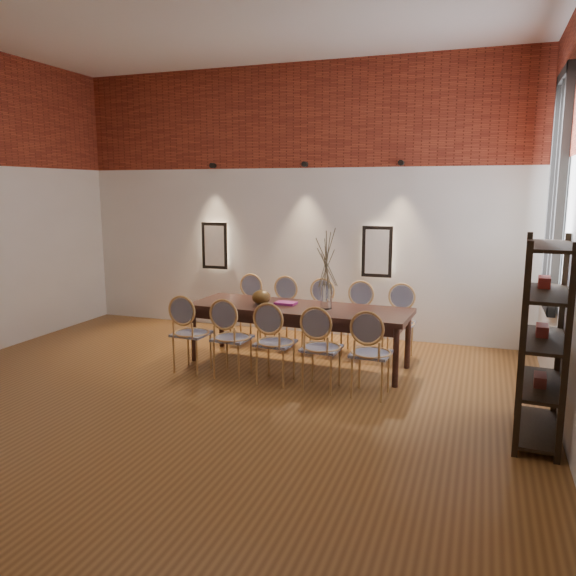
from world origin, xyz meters
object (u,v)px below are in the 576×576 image
(chair_far_c, at_px, (318,316))
(chair_far_e, at_px, (398,323))
(chair_near_d, at_px, (322,348))
(vase, at_px, (326,297))
(chair_near_b, at_px, (232,338))
(shelving_rack, at_px, (543,340))
(chair_far_b, at_px, (280,313))
(book, at_px, (286,303))
(bowl, at_px, (261,297))
(chair_far_d, at_px, (357,320))
(chair_near_a, at_px, (192,333))
(chair_far_a, at_px, (245,310))
(dining_table, at_px, (298,335))
(chair_near_e, at_px, (371,353))
(chair_near_c, at_px, (276,343))

(chair_far_c, distance_m, chair_far_e, 1.11)
(chair_near_d, xyz_separation_m, vase, (-0.15, 0.73, 0.43))
(chair_near_b, bearing_deg, chair_far_c, 69.10)
(chair_near_d, distance_m, shelving_rack, 2.27)
(chair_far_e, bearing_deg, chair_far_b, 0.00)
(book, bearing_deg, chair_far_c, 70.56)
(chair_near_d, distance_m, bowl, 1.30)
(chair_far_d, bearing_deg, chair_near_d, 90.00)
(shelving_rack, bearing_deg, vase, 154.47)
(bowl, distance_m, book, 0.32)
(chair_near_a, distance_m, vase, 1.69)
(chair_near_d, bearing_deg, chair_far_a, 138.89)
(dining_table, distance_m, chair_near_b, 0.92)
(chair_far_c, bearing_deg, bowl, 57.81)
(bowl, bearing_deg, chair_far_b, 91.91)
(chair_near_d, height_order, bowl, chair_near_d)
(chair_near_a, relative_size, chair_far_e, 1.00)
(chair_near_d, height_order, book, chair_near_d)
(chair_near_d, relative_size, chair_near_e, 1.00)
(chair_far_c, xyz_separation_m, chair_far_d, (0.55, -0.03, 0.00))
(chair_near_e, height_order, chair_far_d, same)
(chair_near_c, distance_m, book, 0.86)
(book, bearing_deg, shelving_rack, -25.68)
(chair_near_a, height_order, chair_far_e, same)
(chair_far_a, bearing_deg, chair_far_d, -180.00)
(chair_far_c, distance_m, shelving_rack, 3.35)
(vase, bearing_deg, chair_near_e, -47.16)
(chair_near_a, xyz_separation_m, shelving_rack, (3.81, -0.64, 0.43))
(chair_far_c, bearing_deg, chair_near_e, 127.38)
(vase, height_order, book, vase)
(chair_far_a, bearing_deg, bowl, 128.65)
(chair_far_e, height_order, bowl, chair_far_e)
(chair_far_c, bearing_deg, dining_table, 90.00)
(book, bearing_deg, chair_near_a, -142.23)
(chair_far_a, xyz_separation_m, book, (0.88, -0.71, 0.30))
(chair_near_b, bearing_deg, shelving_rack, -7.69)
(book, bearing_deg, chair_near_b, -117.42)
(chair_near_e, bearing_deg, chair_far_b, 138.89)
(chair_near_c, distance_m, chair_near_e, 1.11)
(dining_table, distance_m, book, 0.44)
(dining_table, distance_m, vase, 0.64)
(chair_near_b, height_order, book, chair_near_b)
(chair_far_c, bearing_deg, chair_near_c, 90.00)
(chair_far_d, xyz_separation_m, shelving_rack, (2.08, -2.00, 0.43))
(dining_table, bearing_deg, chair_far_d, 52.62)
(chair_far_b, bearing_deg, book, 118.15)
(chair_far_c, relative_size, bowl, 3.92)
(dining_table, xyz_separation_m, chair_far_c, (0.04, 0.72, 0.09))
(dining_table, xyz_separation_m, bowl, (-0.49, -0.02, 0.46))
(chair_near_d, relative_size, shelving_rack, 0.52)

